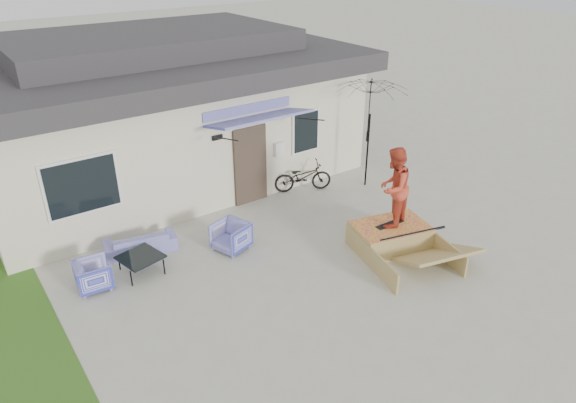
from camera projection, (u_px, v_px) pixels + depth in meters
ground at (329, 298)px, 10.24m from camera, size 90.00×90.00×0.00m
grass_strip at (23, 348)px, 8.98m from camera, size 1.40×8.00×0.01m
house at (156, 106)px, 15.14m from camera, size 10.80×8.49×4.10m
loveseat at (140, 239)px, 11.63m from camera, size 1.63×0.79×0.61m
armchair_left at (93, 274)px, 10.39m from camera, size 0.67×0.71×0.68m
armchair_right at (231, 235)px, 11.68m from camera, size 0.85×0.88×0.73m
coffee_table at (141, 264)px, 10.95m from camera, size 0.95×0.95×0.39m
bicycle at (303, 174)px, 14.34m from camera, size 1.69×1.16×1.02m
patio_umbrella at (369, 126)px, 14.11m from camera, size 2.06×1.92×2.20m
skate_ramp at (390, 236)px, 11.81m from camera, size 2.13×2.53×0.55m
skateboard at (390, 224)px, 11.72m from camera, size 0.75×0.21×0.05m
skater at (394, 186)px, 11.30m from camera, size 1.09×0.98×1.82m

